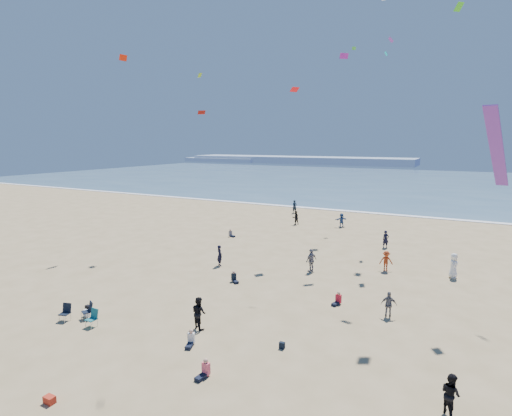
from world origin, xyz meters
The scene contains 13 objects.
ground centered at (0.00, 0.00, 0.00)m, with size 220.00×220.00×0.00m, color tan.
ocean centered at (0.00, 95.00, 0.03)m, with size 220.00×100.00×0.06m, color #476B84.
surf_line centered at (0.00, 45.00, 0.04)m, with size 220.00×1.20×0.08m, color white.
headland_far centered at (-60.00, 170.00, 1.60)m, with size 110.00×20.00×3.20m, color #7A8EA8.
headland_near centered at (-100.00, 165.00, 1.00)m, with size 40.00×14.00×2.00m, color #7A8EA8.
standing_flyers centered at (4.31, 17.59, 0.87)m, with size 22.86×44.90×1.93m.
seated_group centered at (0.40, 9.01, 0.42)m, with size 16.73×24.11×0.84m.
chair_cluster centered at (-5.64, 0.69, 0.50)m, with size 2.68×1.57×1.00m.
white_tote centered at (-6.01, 1.37, 0.20)m, with size 0.35×0.20×0.40m, color white.
black_backpack centered at (-6.54, 1.91, 0.19)m, with size 0.30×0.22×0.38m, color black.
cooler centered at (-0.58, -4.88, 0.15)m, with size 0.45×0.30×0.30m, color #B72D1A.
navy_bag centered at (5.92, 3.37, 0.17)m, with size 0.28×0.18×0.34m, color black.
kites_aloft centered at (9.78, 13.16, 15.51)m, with size 37.26×40.81×30.54m.
Camera 1 is at (13.49, -13.85, 10.34)m, focal length 28.00 mm.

